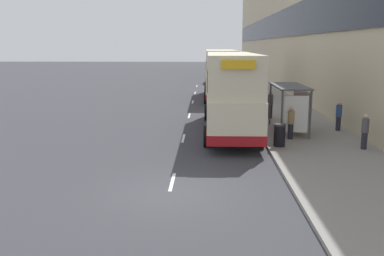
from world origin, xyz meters
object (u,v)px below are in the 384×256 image
Objects in this scene: double_decker_bus_ahead at (220,73)px; pedestrian_at_shelter at (270,104)px; car_0 at (214,76)px; pedestrian_2 at (365,131)px; pedestrian_3 at (291,123)px; bus_shelter at (293,100)px; litter_bin at (280,135)px; double_decker_bus_near at (231,91)px; pedestrian_1 at (339,116)px.

pedestrian_at_shelter is at bearing -75.49° from double_decker_bus_ahead.
car_0 is at bearing 96.75° from pedestrian_at_shelter.
pedestrian_at_shelter is (2.86, -11.04, -1.25)m from double_decker_bus_ahead.
pedestrian_3 is at bearing 146.17° from pedestrian_2.
bus_shelter reaches higher than pedestrian_2.
pedestrian_at_shelter is 7.78m from litter_bin.
pedestrian_2 is (5.79, -4.22, -1.33)m from double_decker_bus_near.
double_decker_bus_near is at bearing -89.63° from double_decker_bus_ahead.
car_0 is 27.09m from pedestrian_at_shelter.
litter_bin is at bearing -117.19° from pedestrian_3.
double_decker_bus_near reaches higher than pedestrian_1.
car_0 reaches higher than pedestrian_3.
litter_bin is at bearing -85.88° from car_0.
bus_shelter is 3.37m from double_decker_bus_near.
litter_bin is at bearing -61.49° from double_decker_bus_near.
litter_bin is (-0.69, -7.74, -0.36)m from pedestrian_at_shelter.
litter_bin is (2.08, -3.82, -1.62)m from double_decker_bus_near.
double_decker_bus_near is 6.76× the size of pedestrian_3.
pedestrian_2 reaches higher than litter_bin.
pedestrian_3 is 1.55× the size of litter_bin.
pedestrian_1 is 0.99× the size of pedestrian_3.
bus_shelter is at bearing -83.20° from pedestrian_at_shelter.
pedestrian_2 is at bearing -33.83° from pedestrian_3.
double_decker_bus_ahead reaches higher than pedestrian_3.
car_0 is 31.47m from pedestrian_1.
bus_shelter is at bearing -83.24° from car_0.
bus_shelter is 2.80m from pedestrian_1.
car_0 is 4.28× the size of litter_bin.
pedestrian_1 reaches higher than litter_bin.
litter_bin is at bearing -134.99° from pedestrian_1.
pedestrian_3 reaches higher than pedestrian_2.
car_0 is (-0.42, 30.82, -1.38)m from double_decker_bus_near.
pedestrian_1 is (6.31, -30.83, 0.07)m from car_0.
pedestrian_1 is at bearing 12.36° from bus_shelter.
car_0 reaches higher than pedestrian_2.
pedestrian_2 is at bearing -69.60° from pedestrian_at_shelter.
double_decker_bus_ahead is 20.11m from pedestrian_2.
double_decker_bus_ahead is 11.47m from pedestrian_at_shelter.
double_decker_bus_ahead is 6.80× the size of pedestrian_3.
pedestrian_3 is (-3.01, -2.26, 0.01)m from pedestrian_1.
double_decker_bus_ahead is at bearing 111.79° from pedestrian_1.
double_decker_bus_ahead is at bearing 102.32° from bus_shelter.
pedestrian_3 is (2.87, -2.26, -1.31)m from double_decker_bus_near.
pedestrian_1 is at bearing -78.43° from car_0.
pedestrian_at_shelter is at bearing 54.87° from double_decker_bus_near.
bus_shelter is 2.64× the size of pedestrian_2.
pedestrian_2 is (5.89, -19.18, -1.33)m from double_decker_bus_ahead.
litter_bin is at bearing -95.06° from pedestrian_at_shelter.
bus_shelter reaches higher than litter_bin.
double_decker_bus_near reaches higher than litter_bin.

